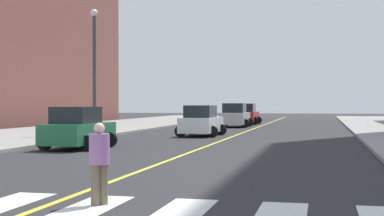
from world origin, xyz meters
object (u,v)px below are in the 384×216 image
car_red_fourth (246,115)px  car_green_nearest (78,129)px  street_lamp (94,61)px  car_silver_second (235,116)px  pedestrian_crossing (99,160)px  car_white_third (201,122)px

car_red_fourth → car_green_nearest: bearing=-96.0°
car_green_nearest → street_lamp: (-2.66, 8.22, 3.67)m
car_green_nearest → car_silver_second: car_silver_second is taller
car_red_fourth → pedestrian_crossing: bearing=-85.9°
car_red_fourth → car_white_third: bearing=-89.9°
car_green_nearest → pedestrian_crossing: car_green_nearest is taller
car_red_fourth → street_lamp: street_lamp is taller
street_lamp → car_green_nearest: bearing=-72.1°
car_green_nearest → car_silver_second: 24.39m
car_silver_second → car_red_fourth: car_silver_second is taller
pedestrian_crossing → street_lamp: street_lamp is taller
car_red_fourth → car_silver_second: bearing=-90.2°
car_white_third → pedestrian_crossing: size_ratio=2.63×
car_green_nearest → car_white_third: size_ratio=0.98×
car_red_fourth → street_lamp: 23.51m
car_white_third → car_red_fourth: 20.06m
car_green_nearest → street_lamp: bearing=109.5°
car_green_nearest → car_red_fourth: size_ratio=0.94×
car_white_third → street_lamp: bearing=-156.7°
car_green_nearest → street_lamp: street_lamp is taller
car_white_third → street_lamp: (-5.97, -2.37, 3.65)m
car_white_third → pedestrian_crossing: (2.93, -23.47, 0.01)m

